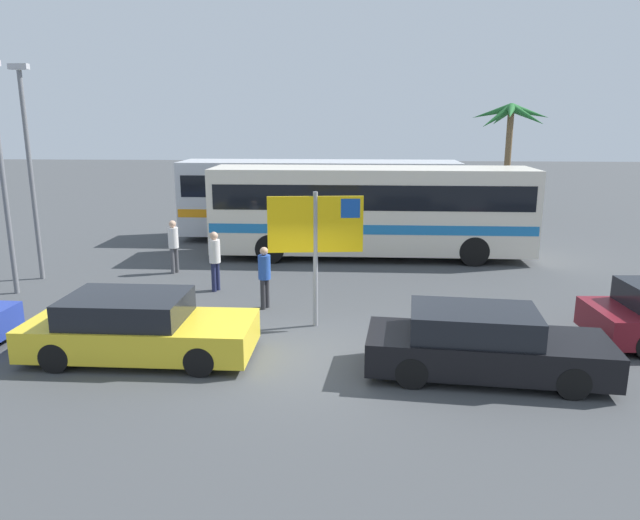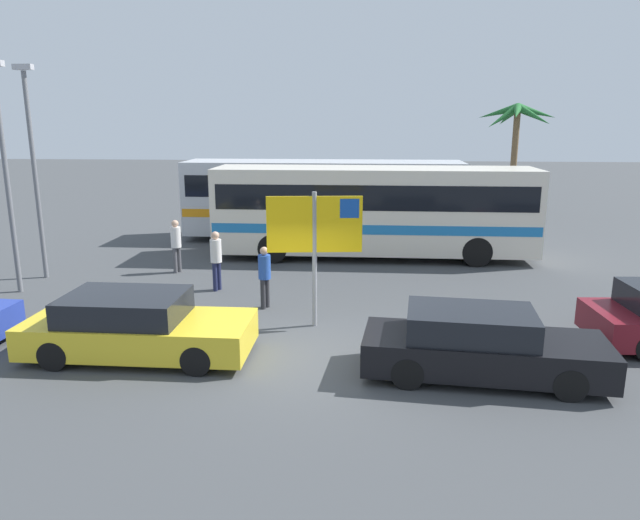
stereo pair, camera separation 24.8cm
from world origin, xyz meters
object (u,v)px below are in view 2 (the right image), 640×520
at_px(car_black, 480,346).
at_px(pedestrian_by_bus, 176,242).
at_px(bus_front_coach, 374,208).
at_px(pedestrian_crossing_lot, 216,256).
at_px(ferry_sign, 317,230).
at_px(bus_rear_coach, 323,196).
at_px(pedestrian_near_sign, 265,272).
at_px(car_yellow, 136,327).

xyz_separation_m(car_black, pedestrian_by_bus, (-8.19, 7.28, 0.37)).
height_order(bus_front_coach, pedestrian_crossing_lot, bus_front_coach).
height_order(ferry_sign, pedestrian_crossing_lot, ferry_sign).
xyz_separation_m(bus_rear_coach, pedestrian_near_sign, (-0.86, -9.17, -0.83)).
xyz_separation_m(bus_rear_coach, ferry_sign, (0.59, -10.41, 0.54)).
distance_m(bus_front_coach, car_black, 10.16).
xyz_separation_m(bus_front_coach, bus_rear_coach, (-2.00, 3.12, 0.00)).
bearing_deg(car_black, bus_rear_coach, 112.12).
distance_m(car_yellow, pedestrian_crossing_lot, 4.89).
bearing_deg(bus_front_coach, pedestrian_near_sign, -115.34).
distance_m(bus_front_coach, car_yellow, 10.70).
bearing_deg(pedestrian_by_bus, bus_rear_coach, -99.49).
bearing_deg(car_yellow, bus_rear_coach, 76.98).
xyz_separation_m(ferry_sign, car_black, (3.31, -2.63, -1.69)).
xyz_separation_m(car_yellow, pedestrian_near_sign, (2.12, 3.34, 0.32)).
relative_size(ferry_sign, pedestrian_crossing_lot, 1.86).
xyz_separation_m(pedestrian_crossing_lot, pedestrian_by_bus, (-1.78, 1.90, -0.01)).
xyz_separation_m(car_black, pedestrian_crossing_lot, (-6.41, 5.37, 0.38)).
relative_size(ferry_sign, car_black, 0.69).
bearing_deg(pedestrian_near_sign, ferry_sign, -14.15).
xyz_separation_m(bus_rear_coach, car_yellow, (-2.98, -12.52, -1.15)).
height_order(pedestrian_crossing_lot, pedestrian_by_bus, pedestrian_crossing_lot).
height_order(bus_rear_coach, pedestrian_by_bus, bus_rear_coach).
bearing_deg(ferry_sign, bus_front_coach, 72.71).
bearing_deg(pedestrian_near_sign, bus_front_coach, 90.96).
bearing_deg(ferry_sign, car_yellow, -155.70).
bearing_deg(pedestrian_by_bus, car_yellow, 128.17).
bearing_deg(bus_rear_coach, car_yellow, -103.39).
distance_m(car_yellow, car_black, 6.90).
bearing_deg(pedestrian_by_bus, pedestrian_crossing_lot, 160.23).
bearing_deg(bus_front_coach, ferry_sign, -101.00).
relative_size(car_yellow, pedestrian_crossing_lot, 2.68).
height_order(pedestrian_crossing_lot, pedestrian_near_sign, pedestrian_crossing_lot).
height_order(car_black, pedestrian_by_bus, pedestrian_by_bus).
bearing_deg(pedestrian_near_sign, car_black, -12.74).
bearing_deg(pedestrian_crossing_lot, pedestrian_near_sign, -18.87).
bearing_deg(car_black, bus_front_coach, 106.29).
bearing_deg(bus_rear_coach, ferry_sign, -86.77).
bearing_deg(car_yellow, ferry_sign, 30.96).
height_order(bus_front_coach, bus_rear_coach, same).
distance_m(bus_rear_coach, car_black, 13.65).
relative_size(car_black, pedestrian_by_bus, 2.73).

